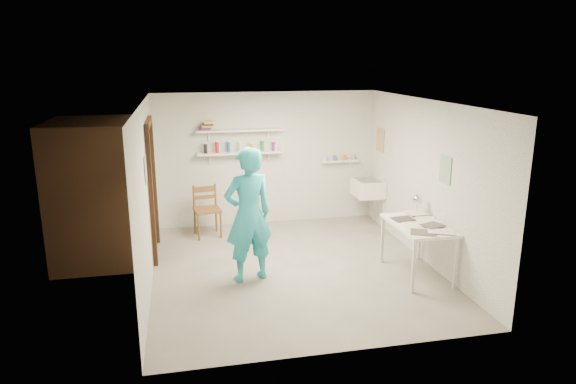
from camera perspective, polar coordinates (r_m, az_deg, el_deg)
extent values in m
cube|color=slate|center=(7.57, 0.64, -8.55)|extent=(4.00, 4.50, 0.02)
cube|color=silver|center=(6.98, 0.69, 10.04)|extent=(4.00, 4.50, 0.02)
cube|color=silver|center=(9.34, -2.37, 3.72)|extent=(4.00, 0.02, 2.40)
cube|color=silver|center=(5.09, 6.25, -5.79)|extent=(4.00, 0.02, 2.40)
cube|color=silver|center=(7.03, -15.54, -0.49)|extent=(0.02, 4.50, 2.40)
cube|color=silver|center=(7.85, 15.13, 1.11)|extent=(0.02, 4.50, 2.40)
cube|color=black|center=(8.09, -14.90, 0.06)|extent=(0.02, 0.90, 2.00)
cube|color=brown|center=(8.15, -19.91, 0.13)|extent=(1.40, 1.50, 2.10)
cube|color=brown|center=(7.90, -15.26, 7.45)|extent=(0.06, 1.05, 0.10)
cube|color=brown|center=(7.61, -14.91, -0.86)|extent=(0.06, 0.10, 2.00)
cube|color=brown|center=(8.58, -14.63, 0.89)|extent=(0.06, 0.10, 2.00)
cube|color=white|center=(9.12, -5.35, 4.36)|extent=(1.50, 0.22, 0.03)
cube|color=white|center=(9.06, -5.41, 6.85)|extent=(1.50, 0.22, 0.03)
cube|color=white|center=(9.59, 5.72, 3.45)|extent=(0.70, 0.14, 0.03)
cube|color=#334C7F|center=(7.00, -15.53, 2.39)|extent=(0.01, 0.28, 0.36)
cube|color=#995933|center=(9.38, 10.20, 5.72)|extent=(0.01, 0.34, 0.42)
cube|color=#3F724C|center=(7.31, 17.06, 2.39)|extent=(0.01, 0.30, 0.38)
cube|color=white|center=(9.38, 8.85, 0.46)|extent=(0.48, 0.60, 0.30)
imported|color=#25A9BC|center=(6.92, -4.43, -2.56)|extent=(0.77, 0.60, 1.86)
cylinder|color=beige|center=(7.04, -4.25, 0.38)|extent=(0.33, 0.12, 0.33)
cube|color=brown|center=(8.85, -8.96, -1.97)|extent=(0.49, 0.47, 0.93)
cube|color=white|center=(7.44, 14.14, -6.22)|extent=(0.68, 1.13, 0.76)
sphere|color=silver|center=(7.72, 14.21, -0.78)|extent=(0.14, 0.14, 0.14)
cylinder|color=black|center=(9.05, -9.15, 4.80)|extent=(0.06, 0.06, 0.17)
cylinder|color=red|center=(9.07, -7.89, 4.86)|extent=(0.06, 0.06, 0.17)
cylinder|color=blue|center=(9.08, -6.62, 4.92)|extent=(0.06, 0.06, 0.17)
cylinder|color=white|center=(9.10, -5.37, 4.98)|extent=(0.06, 0.06, 0.17)
cylinder|color=orange|center=(9.13, -4.12, 5.03)|extent=(0.06, 0.06, 0.17)
cylinder|color=#268C3F|center=(9.16, -2.87, 5.08)|extent=(0.06, 0.06, 0.17)
cylinder|color=#8C268C|center=(9.19, -1.64, 5.13)|extent=(0.06, 0.06, 0.17)
cube|color=red|center=(9.01, -9.24, 6.86)|extent=(0.18, 0.14, 0.03)
cube|color=#1933A5|center=(9.00, -9.12, 7.05)|extent=(0.18, 0.14, 0.03)
cube|color=orange|center=(9.00, -9.00, 7.23)|extent=(0.18, 0.14, 0.03)
cube|color=black|center=(9.00, -8.87, 7.41)|extent=(0.18, 0.14, 0.03)
cube|color=yellow|center=(8.99, -8.75, 7.59)|extent=(0.18, 0.14, 0.03)
cylinder|color=silver|center=(9.52, 4.54, 3.76)|extent=(0.07, 0.07, 0.09)
cylinder|color=#335999|center=(9.55, 5.33, 3.79)|extent=(0.07, 0.07, 0.09)
cylinder|color=orange|center=(9.60, 6.12, 3.82)|extent=(0.07, 0.07, 0.09)
cylinder|color=#999999|center=(9.64, 6.90, 3.84)|extent=(0.07, 0.07, 0.09)
cube|color=silver|center=(7.31, 14.32, -3.43)|extent=(0.30, 0.22, 0.00)
cube|color=#4C4742|center=(7.31, 14.33, -3.40)|extent=(0.30, 0.22, 0.00)
cube|color=beige|center=(7.31, 14.33, -3.37)|extent=(0.30, 0.22, 0.00)
cube|color=#383330|center=(7.31, 14.33, -3.34)|extent=(0.30, 0.22, 0.00)
cube|color=silver|center=(7.31, 14.33, -3.31)|extent=(0.30, 0.22, 0.00)
cube|color=silver|center=(7.31, 14.33, -3.28)|extent=(0.30, 0.22, 0.00)
cube|color=#4C4742|center=(7.31, 14.34, -3.25)|extent=(0.30, 0.22, 0.00)
cube|color=beige|center=(7.31, 14.34, -3.22)|extent=(0.30, 0.22, 0.00)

